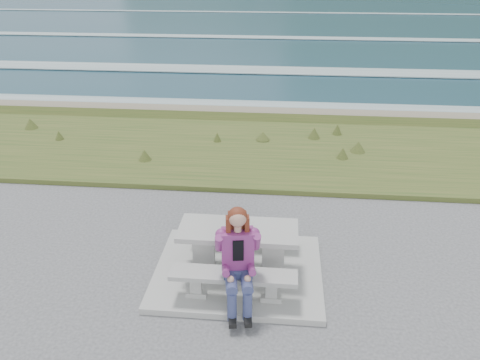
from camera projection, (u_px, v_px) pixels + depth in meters
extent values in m
cube|color=#A8A7A2|center=(238.00, 272.00, 7.38)|extent=(2.60, 2.10, 0.10)
cube|color=#A8A7A2|center=(204.00, 265.00, 7.39)|extent=(0.62, 0.12, 0.08)
cube|color=#A8A7A2|center=(204.00, 249.00, 7.26)|extent=(0.34, 0.09, 0.51)
cube|color=#A8A7A2|center=(203.00, 233.00, 7.13)|extent=(0.62, 0.12, 0.08)
cube|color=#A8A7A2|center=(273.00, 269.00, 7.29)|extent=(0.62, 0.12, 0.08)
cube|color=#A8A7A2|center=(273.00, 253.00, 7.17)|extent=(0.34, 0.09, 0.51)
cube|color=#A8A7A2|center=(274.00, 237.00, 7.04)|extent=(0.62, 0.12, 0.08)
cube|color=#A8A7A2|center=(238.00, 231.00, 7.05)|extent=(1.80, 0.75, 0.08)
cube|color=#A8A7A2|center=(196.00, 294.00, 6.76)|extent=(0.30, 0.12, 0.08)
cube|color=#A8A7A2|center=(196.00, 286.00, 6.69)|extent=(0.17, 0.09, 0.22)
cube|color=#A8A7A2|center=(196.00, 277.00, 6.63)|extent=(0.30, 0.12, 0.08)
cube|color=#A8A7A2|center=(271.00, 299.00, 6.67)|extent=(0.30, 0.12, 0.08)
cube|color=#A8A7A2|center=(271.00, 290.00, 6.60)|extent=(0.17, 0.09, 0.22)
cube|color=#A8A7A2|center=(272.00, 282.00, 6.54)|extent=(0.30, 0.12, 0.08)
cube|color=#A8A7A2|center=(233.00, 275.00, 6.55)|extent=(1.80, 0.35, 0.07)
cube|color=#A8A7A2|center=(211.00, 240.00, 8.01)|extent=(0.30, 0.12, 0.08)
cube|color=#A8A7A2|center=(211.00, 233.00, 7.95)|extent=(0.17, 0.09, 0.22)
cube|color=#A8A7A2|center=(210.00, 226.00, 7.88)|extent=(0.30, 0.12, 0.08)
cube|color=#A8A7A2|center=(274.00, 244.00, 7.92)|extent=(0.30, 0.12, 0.08)
cube|color=#A8A7A2|center=(274.00, 236.00, 7.86)|extent=(0.17, 0.09, 0.22)
cube|color=#A8A7A2|center=(275.00, 229.00, 7.79)|extent=(0.30, 0.12, 0.08)
cube|color=#A8A7A2|center=(242.00, 223.00, 7.80)|extent=(1.80, 0.35, 0.07)
cube|color=#2E481B|center=(257.00, 153.00, 11.88)|extent=(160.00, 4.50, 0.22)
cube|color=#6D6551|center=(263.00, 117.00, 14.47)|extent=(160.00, 0.80, 2.20)
cube|color=silver|center=(269.00, 111.00, 20.69)|extent=(220.00, 3.00, 0.06)
cube|color=silver|center=(274.00, 70.00, 27.85)|extent=(220.00, 2.00, 0.06)
cube|color=silver|center=(278.00, 38.00, 38.59)|extent=(220.00, 1.40, 0.06)
cube|color=silver|center=(282.00, 12.00, 54.69)|extent=(220.00, 1.00, 0.06)
cube|color=navy|center=(239.00, 293.00, 6.39)|extent=(0.51, 0.80, 0.58)
cube|color=#832D73|center=(238.00, 248.00, 6.37)|extent=(0.47, 0.32, 0.56)
sphere|color=tan|center=(238.00, 218.00, 6.14)|extent=(0.24, 0.24, 0.24)
sphere|color=#591E14|center=(237.00, 216.00, 6.16)|extent=(0.26, 0.26, 0.26)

